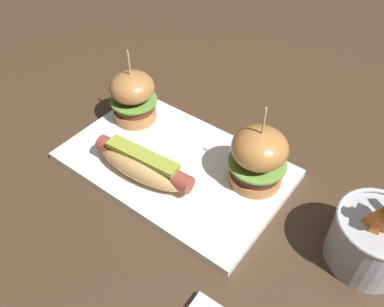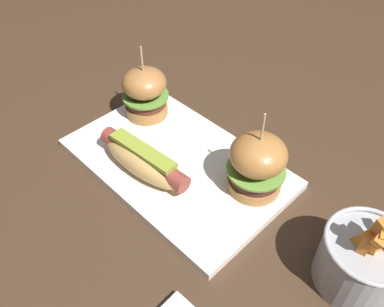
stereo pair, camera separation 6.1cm
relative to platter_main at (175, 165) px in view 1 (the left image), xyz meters
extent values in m
plane|color=#422D1E|center=(0.00, 0.00, -0.01)|extent=(3.00, 3.00, 0.00)
cube|color=white|center=(0.00, 0.00, 0.00)|extent=(0.36, 0.23, 0.01)
ellipsoid|color=tan|center=(-0.02, -0.05, 0.03)|extent=(0.17, 0.07, 0.04)
cylinder|color=brown|center=(-0.02, -0.05, 0.03)|extent=(0.17, 0.04, 0.03)
cube|color=olive|center=(-0.02, -0.05, 0.05)|extent=(0.13, 0.03, 0.01)
cylinder|color=#A9703B|center=(-0.13, 0.05, 0.02)|extent=(0.08, 0.08, 0.02)
cylinder|color=#572C1E|center=(-0.13, 0.05, 0.04)|extent=(0.07, 0.07, 0.02)
cylinder|color=#609338|center=(-0.13, 0.05, 0.05)|extent=(0.08, 0.08, 0.00)
ellipsoid|color=#A9703B|center=(-0.13, 0.05, 0.07)|extent=(0.08, 0.08, 0.05)
cylinder|color=tan|center=(-0.13, 0.05, 0.11)|extent=(0.00, 0.00, 0.06)
cylinder|color=#B07339|center=(0.12, 0.05, 0.02)|extent=(0.08, 0.08, 0.02)
cylinder|color=#502723|center=(0.12, 0.05, 0.03)|extent=(0.08, 0.08, 0.02)
cylinder|color=#6B9E3D|center=(0.12, 0.05, 0.05)|extent=(0.09, 0.09, 0.00)
ellipsoid|color=#B07339|center=(0.12, 0.05, 0.08)|extent=(0.08, 0.08, 0.06)
cylinder|color=tan|center=(0.12, 0.05, 0.12)|extent=(0.00, 0.00, 0.06)
cylinder|color=#A8AAB2|center=(0.31, 0.02, 0.03)|extent=(0.11, 0.11, 0.08)
torus|color=#B7BABF|center=(0.31, 0.02, 0.07)|extent=(0.11, 0.11, 0.01)
cube|color=orange|center=(0.31, 0.02, 0.08)|extent=(0.03, 0.05, 0.08)
cube|color=orange|center=(0.31, 0.01, 0.08)|extent=(0.03, 0.03, 0.08)
cube|color=orange|center=(0.31, 0.01, 0.07)|extent=(0.01, 0.01, 0.06)
cube|color=orange|center=(0.31, 0.02, 0.07)|extent=(0.04, 0.02, 0.06)
cube|color=orange|center=(0.31, 0.02, 0.07)|extent=(0.01, 0.03, 0.06)
cube|color=orange|center=(0.29, 0.02, 0.07)|extent=(0.03, 0.02, 0.06)
cube|color=orange|center=(0.31, 0.02, 0.09)|extent=(0.02, 0.04, 0.09)
camera|label=1|loc=(0.30, -0.35, 0.47)|focal=37.08mm
camera|label=2|loc=(0.35, -0.31, 0.47)|focal=37.08mm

